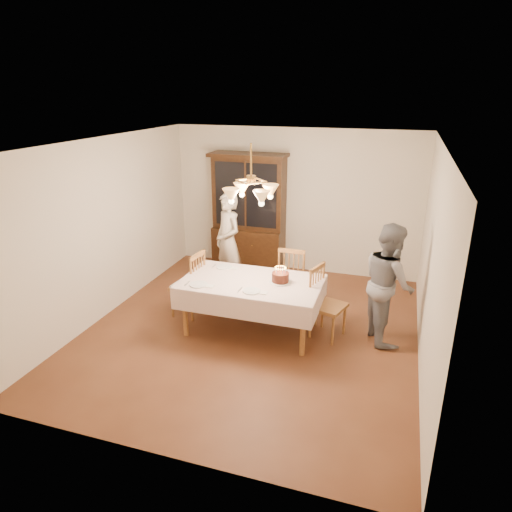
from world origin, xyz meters
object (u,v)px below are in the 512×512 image
(dining_table, at_px, (252,286))
(chair_far_side, at_px, (293,279))
(elderly_woman, at_px, (228,241))
(birthday_cake, at_px, (280,278))
(china_hutch, at_px, (249,215))

(dining_table, relative_size, chair_far_side, 1.90)
(chair_far_side, bearing_deg, dining_table, -111.60)
(chair_far_side, relative_size, elderly_woman, 0.60)
(elderly_woman, distance_m, birthday_cake, 1.73)
(dining_table, xyz_separation_m, birthday_cake, (0.39, 0.07, 0.14))
(chair_far_side, bearing_deg, elderly_woman, 163.67)
(china_hutch, relative_size, elderly_woman, 1.30)
(china_hutch, xyz_separation_m, chair_far_side, (1.17, -1.31, -0.60))
(birthday_cake, bearing_deg, dining_table, -169.43)
(china_hutch, distance_m, birthday_cake, 2.49)
(china_hutch, bearing_deg, birthday_cake, -61.49)
(china_hutch, bearing_deg, elderly_woman, -92.42)
(chair_far_side, distance_m, birthday_cake, 0.95)
(china_hutch, relative_size, birthday_cake, 7.20)
(elderly_woman, height_order, birthday_cake, elderly_woman)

